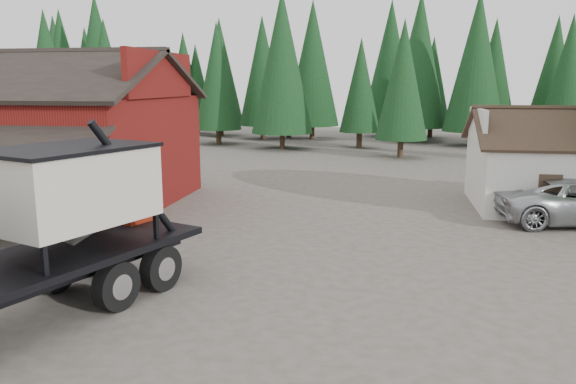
# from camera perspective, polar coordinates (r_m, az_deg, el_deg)

# --- Properties ---
(ground) EXTENTS (120.00, 120.00, 0.00)m
(ground) POSITION_cam_1_polar(r_m,az_deg,el_deg) (15.73, -8.96, -10.05)
(ground) COLOR #4D433C
(ground) RESTS_ON ground
(red_barn) EXTENTS (12.80, 13.63, 7.18)m
(red_barn) POSITION_cam_1_polar(r_m,az_deg,el_deg) (28.73, -23.77, 4.21)
(red_barn) COLOR maroon
(red_barn) RESTS_ON ground
(farmhouse) EXTENTS (8.60, 6.42, 4.65)m
(farmhouse) POSITION_cam_1_polar(r_m,az_deg,el_deg) (28.34, 26.48, 1.82)
(farmhouse) COLOR silver
(farmhouse) RESTS_ON ground
(conifer_backdrop) EXTENTS (76.00, 16.00, 16.00)m
(conifer_backdrop) POSITION_cam_1_polar(r_m,az_deg,el_deg) (56.35, 4.92, 5.21)
(conifer_backdrop) COLOR black
(conifer_backdrop) RESTS_ON ground
(near_pine_a) EXTENTS (4.40, 4.40, 11.40)m
(near_pine_a) POSITION_cam_1_polar(r_m,az_deg,el_deg) (49.75, -23.24, 10.99)
(near_pine_a) COLOR #382619
(near_pine_a) RESTS_ON ground
(near_pine_b) EXTENTS (3.96, 3.96, 10.40)m
(near_pine_b) POSITION_cam_1_polar(r_m,az_deg,el_deg) (43.88, 11.60, 11.11)
(near_pine_b) COLOR #382619
(near_pine_b) RESTS_ON ground
(near_pine_d) EXTENTS (5.28, 5.28, 13.40)m
(near_pine_d) POSITION_cam_1_polar(r_m,az_deg,el_deg) (48.71, -0.61, 13.06)
(near_pine_d) COLOR #382619
(near_pine_d) RESTS_ON ground
(feed_truck) EXTENTS (6.25, 10.80, 4.74)m
(feed_truck) POSITION_cam_1_polar(r_m,az_deg,el_deg) (14.14, -26.78, -4.11)
(feed_truck) COLOR black
(feed_truck) RESTS_ON ground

